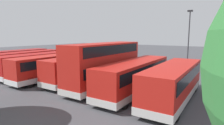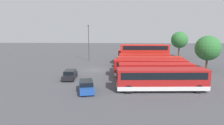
% 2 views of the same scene
% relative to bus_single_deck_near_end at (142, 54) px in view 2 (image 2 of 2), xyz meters
% --- Properties ---
extents(ground_plane, '(140.00, 140.00, 0.00)m').
position_rel_bus_single_deck_near_end_xyz_m(ground_plane, '(12.43, -10.40, -1.62)').
color(ground_plane, '#47474C').
extents(bus_single_deck_near_end, '(2.86, 10.28, 2.95)m').
position_rel_bus_single_deck_near_end_xyz_m(bus_single_deck_near_end, '(0.00, 0.00, 0.00)').
color(bus_single_deck_near_end, red).
rests_on(bus_single_deck_near_end, ground).
extents(bus_single_deck_second, '(2.81, 11.18, 2.95)m').
position_rel_bus_single_deck_near_end_xyz_m(bus_single_deck_second, '(3.67, -0.37, 0.00)').
color(bus_single_deck_second, red).
rests_on(bus_single_deck_second, ground).
extents(bus_double_decker_third, '(2.79, 10.45, 4.55)m').
position_rel_bus_single_deck_near_end_xyz_m(bus_double_decker_third, '(7.09, -0.23, 0.83)').
color(bus_double_decker_third, red).
rests_on(bus_double_decker_third, ground).
extents(bus_single_deck_fourth, '(2.77, 10.21, 2.95)m').
position_rel_bus_single_deck_near_end_xyz_m(bus_single_deck_fourth, '(10.63, -0.65, -0.00)').
color(bus_single_deck_fourth, red).
rests_on(bus_single_deck_fourth, ground).
extents(bus_single_deck_fifth, '(2.64, 11.74, 2.95)m').
position_rel_bus_single_deck_near_end_xyz_m(bus_single_deck_fifth, '(14.43, -0.16, 0.00)').
color(bus_single_deck_fifth, red).
rests_on(bus_single_deck_fifth, ground).
extents(bus_single_deck_sixth, '(2.70, 12.04, 2.95)m').
position_rel_bus_single_deck_near_end_xyz_m(bus_single_deck_sixth, '(17.67, -0.58, 0.00)').
color(bus_single_deck_sixth, '#B71411').
rests_on(bus_single_deck_sixth, ground).
extents(bus_single_deck_seventh, '(3.04, 11.13, 2.95)m').
position_rel_bus_single_deck_near_end_xyz_m(bus_single_deck_seventh, '(21.36, -0.34, 0.00)').
color(bus_single_deck_seventh, '#B71411').
rests_on(bus_single_deck_seventh, ground).
extents(bus_single_deck_far_end, '(3.12, 11.81, 2.95)m').
position_rel_bus_single_deck_near_end_xyz_m(bus_single_deck_far_end, '(25.08, -0.25, 0.00)').
color(bus_single_deck_far_end, '#A51919').
rests_on(bus_single_deck_far_end, ground).
extents(box_truck_blue, '(4.42, 7.90, 3.20)m').
position_rel_bus_single_deck_near_end_xyz_m(box_truck_blue, '(-5.44, -0.50, 0.09)').
color(box_truck_blue, '#595960').
rests_on(box_truck_blue, ground).
extents(car_hatchback_silver, '(4.46, 2.63, 1.43)m').
position_rel_bus_single_deck_near_end_xyz_m(car_hatchback_silver, '(25.81, -10.01, -0.92)').
color(car_hatchback_silver, '#1E479E').
rests_on(car_hatchback_silver, ground).
extents(car_small_green, '(4.21, 1.98, 1.43)m').
position_rel_bus_single_deck_near_end_xyz_m(car_small_green, '(19.51, -13.70, -0.92)').
color(car_small_green, black).
rests_on(car_small_green, ground).
extents(lamp_post_tall, '(0.70, 0.30, 8.81)m').
position_rel_bus_single_deck_near_end_xyz_m(lamp_post_tall, '(1.77, -13.25, 3.48)').
color(lamp_post_tall, '#38383D').
rests_on(lamp_post_tall, ground).
extents(tree_leftmost, '(4.59, 4.59, 7.14)m').
position_rel_bus_single_deck_near_end_xyz_m(tree_leftmost, '(-5.77, 11.17, 3.21)').
color(tree_leftmost, '#4C3823').
rests_on(tree_leftmost, ground).
extents(tree_midleft, '(4.87, 4.87, 6.68)m').
position_rel_bus_single_deck_near_end_xyz_m(tree_midleft, '(11.13, 11.61, 2.62)').
color(tree_midleft, '#4C3823').
rests_on(tree_midleft, ground).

